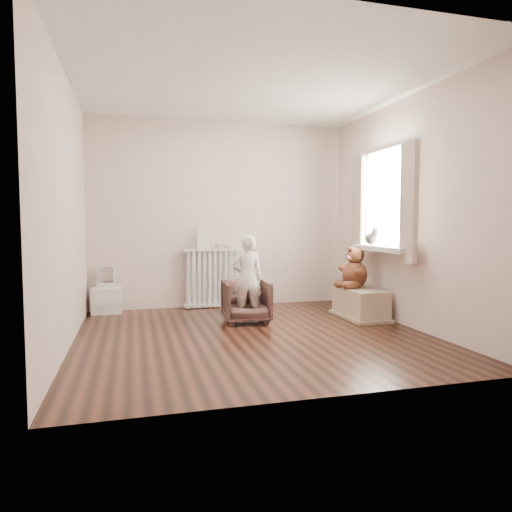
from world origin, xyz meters
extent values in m
cube|color=black|center=(0.00, 0.00, 0.00)|extent=(3.60, 3.60, 0.01)
cube|color=white|center=(0.00, 0.00, 2.60)|extent=(3.60, 3.60, 0.01)
cube|color=beige|center=(0.00, 1.80, 1.30)|extent=(3.60, 0.02, 2.60)
cube|color=beige|center=(0.00, -1.80, 1.30)|extent=(3.60, 0.02, 2.60)
cube|color=beige|center=(-1.80, 0.00, 1.30)|extent=(0.02, 3.60, 2.60)
cube|color=beige|center=(1.80, 0.00, 1.30)|extent=(0.02, 3.60, 2.60)
cube|color=white|center=(1.76, 0.30, 1.45)|extent=(0.03, 0.90, 1.10)
cube|color=silver|center=(1.67, 0.30, 0.87)|extent=(0.22, 1.10, 0.06)
cube|color=#BBA892|center=(1.65, -0.27, 1.39)|extent=(0.06, 0.26, 1.30)
cube|color=#BBA892|center=(1.65, 0.87, 1.39)|extent=(0.06, 0.26, 1.30)
cube|color=silver|center=(-0.15, 1.68, 0.39)|extent=(0.78, 0.15, 0.82)
cube|color=beige|center=(-0.26, 1.68, 0.97)|extent=(0.17, 0.02, 0.29)
cylinder|color=#A59E8C|center=(-0.05, 1.68, 0.86)|extent=(0.11, 0.11, 0.07)
cylinder|color=#A59E8C|center=(0.07, 1.68, 0.85)|extent=(0.09, 0.09, 0.05)
cube|color=silver|center=(-1.55, 1.65, 0.28)|extent=(0.39, 0.28, 0.61)
imported|color=#4E312D|center=(0.08, 0.62, 0.25)|extent=(0.56, 0.58, 0.50)
imported|color=white|center=(0.08, 0.57, 0.53)|extent=(0.38, 0.26, 1.02)
cube|color=#C0AD8B|center=(1.52, 0.53, 0.20)|extent=(0.41, 0.77, 0.36)
camera|label=1|loc=(-1.21, -4.56, 1.16)|focal=32.00mm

